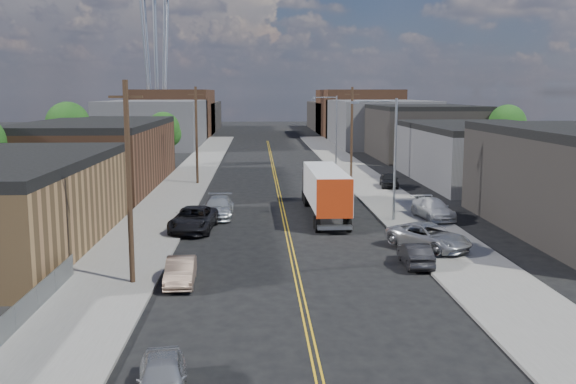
{
  "coord_description": "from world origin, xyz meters",
  "views": [
    {
      "loc": [
        -2.0,
        -20.93,
        9.4
      ],
      "look_at": [
        0.13,
        23.42,
        2.5
      ],
      "focal_mm": 40.0,
      "sensor_mm": 36.0,
      "label": 1
    }
  ],
  "objects": [
    {
      "name": "industrial_right_b",
      "position": [
        22.0,
        46.0,
        3.05
      ],
      "size": [
        14.0,
        24.0,
        6.1
      ],
      "color": "#3B3B3E",
      "rests_on": "ground"
    },
    {
      "name": "car_left_c",
      "position": [
        -6.4,
        22.32,
        0.83
      ],
      "size": [
        3.25,
        6.16,
        1.65
      ],
      "primitive_type": "imported",
      "rotation": [
        0.0,
        0.0,
        -0.09
      ],
      "color": "black",
      "rests_on": "ground"
    },
    {
      "name": "car_left_d",
      "position": [
        -5.0,
        27.13,
        0.78
      ],
      "size": [
        2.26,
        5.43,
        1.57
      ],
      "primitive_type": "imported",
      "rotation": [
        0.0,
        0.0,
        -0.01
      ],
      "color": "#B0B4B6",
      "rests_on": "ground"
    },
    {
      "name": "skyline_left_c",
      "position": [
        -20.0,
        140.0,
        3.5
      ],
      "size": [
        16.0,
        40.0,
        7.0
      ],
      "primitive_type": "cube",
      "color": "black",
      "rests_on": "ground"
    },
    {
      "name": "skyline_right_b",
      "position": [
        20.0,
        120.0,
        5.0
      ],
      "size": [
        16.0,
        26.0,
        10.0
      ],
      "primitive_type": "cube",
      "color": "#4E301F",
      "rests_on": "ground"
    },
    {
      "name": "skyline_right_a",
      "position": [
        20.0,
        95.0,
        4.0
      ],
      "size": [
        16.0,
        30.0,
        8.0
      ],
      "primitive_type": "cube",
      "color": "#3B3B3E",
      "rests_on": "ground"
    },
    {
      "name": "skyline_right_c",
      "position": [
        20.0,
        140.0,
        3.5
      ],
      "size": [
        16.0,
        40.0,
        7.0
      ],
      "primitive_type": "cube",
      "color": "black",
      "rests_on": "ground"
    },
    {
      "name": "centerline",
      "position": [
        0.0,
        45.0,
        0.01
      ],
      "size": [
        0.32,
        120.0,
        0.01
      ],
      "primitive_type": "cube",
      "color": "gold",
      "rests_on": "ground"
    },
    {
      "name": "semi_truck",
      "position": [
        3.11,
        27.73,
        2.13
      ],
      "size": [
        2.54,
        14.33,
        3.74
      ],
      "rotation": [
        0.0,
        0.0,
        0.01
      ],
      "color": "silver",
      "rests_on": "ground"
    },
    {
      "name": "car_right_oncoming",
      "position": [
        6.6,
        12.79,
        0.65
      ],
      "size": [
        1.49,
        3.96,
        1.29
      ],
      "primitive_type": "imported",
      "rotation": [
        0.0,
        0.0,
        3.11
      ],
      "color": "black",
      "rests_on": "ground"
    },
    {
      "name": "sidewalk_right",
      "position": [
        9.5,
        45.0,
        0.07
      ],
      "size": [
        5.0,
        140.0,
        0.15
      ],
      "primitive_type": "cube",
      "color": "slate",
      "rests_on": "ground"
    },
    {
      "name": "tree_left_far",
      "position": [
        -13.94,
        62.0,
        4.57
      ],
      "size": [
        4.35,
        4.2,
        6.97
      ],
      "color": "black",
      "rests_on": "ground"
    },
    {
      "name": "ground",
      "position": [
        0.0,
        60.0,
        0.0
      ],
      "size": [
        260.0,
        260.0,
        0.0
      ],
      "primitive_type": "plane",
      "color": "black",
      "rests_on": "ground"
    },
    {
      "name": "streetlight_near",
      "position": [
        7.6,
        25.0,
        5.33
      ],
      "size": [
        3.39,
        0.25,
        9.0
      ],
      "color": "gray",
      "rests_on": "ground"
    },
    {
      "name": "sidewalk_left",
      "position": [
        -9.5,
        45.0,
        0.07
      ],
      "size": [
        5.0,
        140.0,
        0.15
      ],
      "primitive_type": "cube",
      "color": "slate",
      "rests_on": "ground"
    },
    {
      "name": "industrial_right_c",
      "position": [
        22.0,
        72.0,
        3.8
      ],
      "size": [
        14.0,
        22.0,
        7.6
      ],
      "color": "black",
      "rests_on": "ground"
    },
    {
      "name": "skyline_left_a",
      "position": [
        -20.0,
        95.0,
        4.0
      ],
      "size": [
        16.0,
        30.0,
        8.0
      ],
      "primitive_type": "cube",
      "color": "#3B3B3E",
      "rests_on": "ground"
    },
    {
      "name": "skyline_left_b",
      "position": [
        -20.0,
        120.0,
        5.0
      ],
      "size": [
        16.0,
        26.0,
        10.0
      ],
      "primitive_type": "cube",
      "color": "#4E301F",
      "rests_on": "ground"
    },
    {
      "name": "utility_pole_left_far",
      "position": [
        -8.2,
        45.0,
        5.14
      ],
      "size": [
        1.6,
        0.26,
        10.0
      ],
      "color": "black",
      "rests_on": "ground"
    },
    {
      "name": "tree_left_mid",
      "position": [
        -23.94,
        55.0,
        5.48
      ],
      "size": [
        5.1,
        5.04,
        8.37
      ],
      "color": "black",
      "rests_on": "ground"
    },
    {
      "name": "car_right_lot_b",
      "position": [
        11.0,
        25.29,
        0.87
      ],
      "size": [
        2.65,
        5.21,
        1.45
      ],
      "primitive_type": "imported",
      "rotation": [
        0.0,
        0.0,
        0.13
      ],
      "color": "silver",
      "rests_on": "sidewalk_right"
    },
    {
      "name": "car_right_lot_a",
      "position": [
        8.2,
        16.0,
        0.9
      ],
      "size": [
        5.07,
        5.86,
        1.5
      ],
      "primitive_type": "imported",
      "rotation": [
        0.0,
        0.0,
        0.59
      ],
      "color": "#9FA1A4",
      "rests_on": "sidewalk_right"
    },
    {
      "name": "car_left_b",
      "position": [
        -5.84,
        9.97,
        0.65
      ],
      "size": [
        1.53,
        4.02,
        1.31
      ],
      "primitive_type": "imported",
      "rotation": [
        0.0,
        0.0,
        0.04
      ],
      "color": "#8B6E5B",
      "rests_on": "ground"
    },
    {
      "name": "streetlight_far",
      "position": [
        7.6,
        60.0,
        5.33
      ],
      "size": [
        3.39,
        0.25,
        9.0
      ],
      "color": "gray",
      "rests_on": "ground"
    },
    {
      "name": "car_right_lot_c",
      "position": [
        11.0,
        41.35,
        0.86
      ],
      "size": [
        2.13,
        4.32,
        1.42
      ],
      "primitive_type": "imported",
      "rotation": [
        0.0,
        0.0,
        -0.11
      ],
      "color": "black",
      "rests_on": "sidewalk_right"
    },
    {
      "name": "utility_pole_right",
      "position": [
        8.2,
        48.0,
        5.14
      ],
      "size": [
        1.6,
        0.26,
        10.0
      ],
      "color": "black",
      "rests_on": "ground"
    },
    {
      "name": "utility_pole_left_near",
      "position": [
        -8.2,
        10.0,
        5.14
      ],
      "size": [
        1.6,
        0.26,
        10.0
      ],
      "color": "black",
      "rests_on": "ground"
    },
    {
      "name": "tree_right_far",
      "position": [
        30.06,
        60.0,
        5.18
      ],
      "size": [
        4.85,
        4.76,
        7.91
      ],
      "color": "black",
      "rests_on": "ground"
    },
    {
      "name": "car_left_a",
      "position": [
        -5.0,
        -2.0,
        0.65
      ],
      "size": [
        2.0,
        3.97,
        1.3
      ],
      "primitive_type": "imported",
      "rotation": [
        0.0,
        0.0,
        0.13
      ],
      "color": "#A0A2A4",
      "rests_on": "ground"
    },
    {
      "name": "chainlink_fence",
      "position": [
        -11.5,
        3.5,
        0.66
      ],
      "size": [
        0.05,
        16.0,
        1.22
      ],
      "color": "slate",
      "rests_on": "ground"
    },
    {
      "name": "warehouse_brown",
      "position": [
        -18.0,
        44.0,
        3.3
      ],
      "size": [
        12.0,
        26.0,
        6.6
      ],
      "color": "#4E301F",
      "rests_on": "ground"
    }
  ]
}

